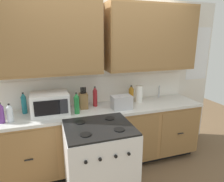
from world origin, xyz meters
The scene contains 15 objects.
ground_plane centered at (0.00, 0.00, 0.00)m, with size 8.00×8.00×0.00m, color brown.
wall_unit centered at (0.00, 0.50, 1.65)m, with size 4.06×0.40×2.46m.
counter_run centered at (0.00, 0.30, 0.47)m, with size 2.89×0.64×0.91m.
stove_range centered at (-0.29, -0.33, 0.47)m, with size 0.76×0.68×0.95m.
microwave centered at (-0.78, 0.32, 1.05)m, with size 0.48×0.37×0.28m.
toaster centered at (0.18, 0.19, 1.01)m, with size 0.28×0.18×0.19m.
knife_block centered at (-0.32, 0.38, 1.03)m, with size 0.11×0.14×0.31m.
sink_faucet centered at (0.98, 0.51, 1.01)m, with size 0.02×0.02×0.20m, color #B2B5BA.
paper_towel_roll centered at (0.55, 0.40, 1.04)m, with size 0.12×0.12×0.26m, color white.
bottle_amber centered at (0.43, 0.41, 1.04)m, with size 0.08×0.08×0.27m.
bottle_violet centered at (-1.33, 0.18, 1.03)m, with size 0.07×0.07×0.25m.
bottle_teal centered at (-1.11, 0.43, 1.05)m, with size 0.07×0.07×0.29m.
bottle_green centered at (-0.44, 0.21, 1.05)m, with size 0.07×0.07×0.29m.
bottle_red centered at (-0.14, 0.42, 1.06)m, with size 0.06×0.06×0.30m.
bottle_clear centered at (-1.24, 0.18, 1.02)m, with size 0.07×0.07×0.23m.
Camera 1 is at (-0.79, -2.30, 1.88)m, focal length 31.85 mm.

